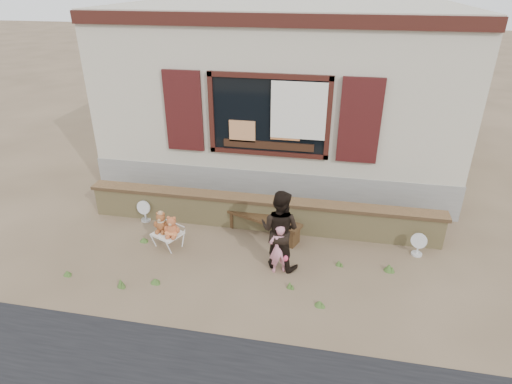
% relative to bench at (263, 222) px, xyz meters
% --- Properties ---
extents(ground, '(80.00, 80.00, 0.00)m').
position_rel_bench_xyz_m(ground, '(-0.12, -0.74, -0.29)').
color(ground, brown).
rests_on(ground, ground).
extents(shopfront, '(8.04, 5.13, 4.00)m').
position_rel_bench_xyz_m(shopfront, '(-0.12, 3.75, 1.71)').
color(shopfront, '#BFB49A').
rests_on(shopfront, ground).
extents(brick_wall, '(7.10, 0.36, 0.67)m').
position_rel_bench_xyz_m(brick_wall, '(-0.12, 0.26, 0.05)').
color(brick_wall, tan).
rests_on(brick_wall, ground).
extents(bench, '(1.58, 0.87, 0.40)m').
position_rel_bench_xyz_m(bench, '(0.00, 0.00, 0.00)').
color(bench, '#362413').
rests_on(bench, ground).
extents(folding_chair, '(0.62, 0.59, 0.30)m').
position_rel_bench_xyz_m(folding_chair, '(-1.68, -0.75, -0.02)').
color(folding_chair, silver).
rests_on(folding_chair, ground).
extents(teddy_bear_left, '(0.38, 0.36, 0.41)m').
position_rel_bench_xyz_m(teddy_bear_left, '(-1.81, -0.69, 0.21)').
color(teddy_bear_left, brown).
rests_on(teddy_bear_left, folding_chair).
extents(teddy_bear_right, '(0.38, 0.36, 0.41)m').
position_rel_bench_xyz_m(teddy_bear_right, '(-1.55, -0.81, 0.21)').
color(teddy_bear_right, '#9B4E2B').
rests_on(teddy_bear_right, folding_chair).
extents(child, '(0.40, 0.34, 0.93)m').
position_rel_bench_xyz_m(child, '(0.46, -1.10, 0.17)').
color(child, pink).
rests_on(child, ground).
extents(adult, '(0.84, 0.73, 1.46)m').
position_rel_bench_xyz_m(adult, '(0.44, -0.92, 0.44)').
color(adult, black).
rests_on(adult, ground).
extents(fan_left, '(0.30, 0.20, 0.47)m').
position_rel_bench_xyz_m(fan_left, '(-2.51, 0.06, -0.06)').
color(fan_left, silver).
rests_on(fan_left, ground).
extents(fan_right, '(0.30, 0.19, 0.46)m').
position_rel_bench_xyz_m(fan_right, '(2.89, -0.14, -0.06)').
color(fan_right, silver).
rests_on(fan_right, ground).
extents(grass_tufts, '(5.57, 1.48, 0.16)m').
position_rel_bench_xyz_m(grass_tufts, '(-0.19, -1.37, -0.24)').
color(grass_tufts, '#406026').
rests_on(grass_tufts, ground).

